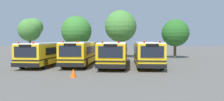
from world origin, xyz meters
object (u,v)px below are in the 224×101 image
school_bus_3 (147,53)px  tree_2 (120,26)px  school_bus_2 (115,52)px  tree_1 (77,31)px  traffic_cone (73,73)px  tree_0 (31,29)px  tree_3 (175,33)px  school_bus_0 (48,53)px  school_bus_1 (82,52)px

school_bus_3 → tree_2: 11.45m
school_bus_2 → tree_1: (-6.85, 9.69, 2.76)m
school_bus_2 → traffic_cone: 8.27m
tree_0 → tree_3: tree_0 is taller
school_bus_3 → tree_1: 14.40m
school_bus_2 → school_bus_3: school_bus_3 is taller
school_bus_0 → traffic_cone: bearing=124.9°
traffic_cone → school_bus_2: bearing=73.3°
tree_2 → tree_1: bearing=-175.1°
tree_1 → tree_2: size_ratio=0.88×
tree_3 → traffic_cone: size_ratio=9.08×
school_bus_0 → tree_1: bearing=-91.7°
tree_0 → tree_2: 13.59m
tree_1 → tree_3: size_ratio=1.11×
tree_2 → tree_3: (8.52, -0.11, -1.19)m
school_bus_0 → tree_3: 19.16m
tree_0 → school_bus_3: bearing=-24.6°
traffic_cone → school_bus_1: bearing=99.5°
school_bus_3 → school_bus_2: bearing=-2.1°
school_bus_3 → school_bus_1: bearing=-1.9°
school_bus_3 → tree_0: (-16.80, 7.69, 3.02)m
school_bus_0 → tree_1: tree_1 is taller
tree_0 → school_bus_0: bearing=-53.1°
school_bus_3 → tree_3: size_ratio=1.69×
school_bus_3 → tree_2: (-3.47, 10.30, 3.61)m
tree_2 → tree_3: bearing=-0.8°
school_bus_0 → tree_3: bearing=-145.1°
school_bus_2 → tree_0: tree_0 is taller
school_bus_1 → tree_1: tree_1 is taller
tree_1 → tree_2: tree_2 is taller
school_bus_1 → traffic_cone: school_bus_1 is taller
school_bus_0 → traffic_cone: 9.05m
tree_1 → tree_2: (6.78, 0.58, 0.86)m
school_bus_1 → tree_3: tree_3 is taller
school_bus_0 → school_bus_3: (10.76, 0.36, 0.04)m
tree_3 → traffic_cone: (-10.81, -18.01, -3.48)m
school_bus_2 → tree_0: (-13.40, 7.65, 3.03)m
school_bus_2 → tree_2: size_ratio=1.47×
tree_1 → tree_2: bearing=4.9°
school_bus_2 → traffic_cone: (-2.35, -7.86, -1.06)m
tree_0 → traffic_cone: size_ratio=9.24×
school_bus_0 → tree_0: size_ratio=1.62×
tree_3 → school_bus_1: bearing=-140.1°
tree_0 → tree_2: (13.33, 2.61, 0.59)m
school_bus_3 → tree_0: 18.72m
tree_0 → tree_1: size_ratio=0.92×
school_bus_1 → school_bus_3: (7.07, -0.04, -0.01)m
traffic_cone → school_bus_0: bearing=123.8°
tree_2 → tree_0: bearing=-168.9°
tree_0 → tree_2: bearing=11.1°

